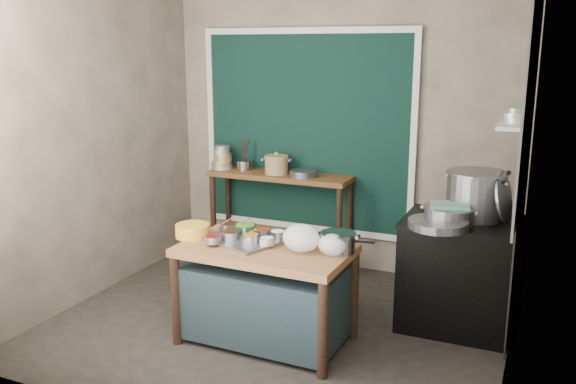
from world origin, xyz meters
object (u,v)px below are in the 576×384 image
at_px(utensil_cup, 245,165).
at_px(stock_pot, 475,195).
at_px(prep_table, 266,294).
at_px(saucepan, 338,242).
at_px(ceramic_crock, 276,166).
at_px(back_counter, 280,219).
at_px(yellow_basin, 192,231).
at_px(steamer, 449,215).
at_px(stove_block, 461,276).
at_px(condiment_tray, 241,240).

height_order(utensil_cup, stock_pot, stock_pot).
relative_size(prep_table, saucepan, 4.75).
xyz_separation_m(utensil_cup, ceramic_crock, (0.38, -0.04, 0.03)).
relative_size(back_counter, utensil_cup, 8.91).
relative_size(prep_table, yellow_basin, 4.79).
relative_size(back_counter, yellow_basin, 5.55).
bearing_deg(steamer, prep_table, -148.90).
xyz_separation_m(stove_block, yellow_basin, (-1.92, -0.86, 0.38)).
height_order(yellow_basin, stock_pot, stock_pot).
height_order(back_counter, utensil_cup, utensil_cup).
xyz_separation_m(condiment_tray, ceramic_crock, (-0.41, 1.52, 0.27)).
distance_m(condiment_tray, utensil_cup, 1.76).
bearing_deg(saucepan, ceramic_crock, 118.82).
distance_m(back_counter, steamer, 2.04).
height_order(saucepan, steamer, steamer).
height_order(stove_block, yellow_basin, same).
distance_m(prep_table, yellow_basin, 0.75).
bearing_deg(ceramic_crock, condiment_tray, -75.04).
height_order(stove_block, saucepan, saucepan).
distance_m(saucepan, steamer, 0.92).
xyz_separation_m(utensil_cup, steamer, (2.20, -0.88, -0.06)).
distance_m(prep_table, ceramic_crock, 1.80).
bearing_deg(ceramic_crock, yellow_basin, -89.74).
bearing_deg(ceramic_crock, saucepan, -51.51).
bearing_deg(yellow_basin, saucepan, 5.99).
relative_size(prep_table, ceramic_crock, 5.11).
height_order(back_counter, stock_pot, stock_pot).
distance_m(condiment_tray, yellow_basin, 0.40).
distance_m(prep_table, condiment_tray, 0.45).
relative_size(stove_block, stock_pot, 1.91).
height_order(back_counter, steamer, steamer).
bearing_deg(saucepan, back_counter, 117.73).
distance_m(ceramic_crock, steamer, 2.00).
distance_m(stove_block, yellow_basin, 2.13).
distance_m(prep_table, saucepan, 0.70).
bearing_deg(yellow_basin, prep_table, 0.92).
xyz_separation_m(utensil_cup, stock_pot, (2.36, -0.66, 0.07)).
bearing_deg(back_counter, steamer, -25.59).
distance_m(condiment_tray, ceramic_crock, 1.59).
height_order(yellow_basin, ceramic_crock, ceramic_crock).
bearing_deg(stock_pot, back_counter, 161.87).
bearing_deg(saucepan, condiment_tray, 175.91).
xyz_separation_m(saucepan, utensil_cup, (-1.53, 1.49, 0.18)).
xyz_separation_m(back_counter, stock_pot, (1.95, -0.64, 0.59)).
relative_size(prep_table, stock_pot, 2.65).
bearing_deg(back_counter, saucepan, -52.60).
bearing_deg(back_counter, condiment_tray, -76.12).
xyz_separation_m(stove_block, saucepan, (-0.78, -0.74, 0.40)).
distance_m(back_counter, condiment_tray, 1.61).
height_order(prep_table, ceramic_crock, ceramic_crock).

